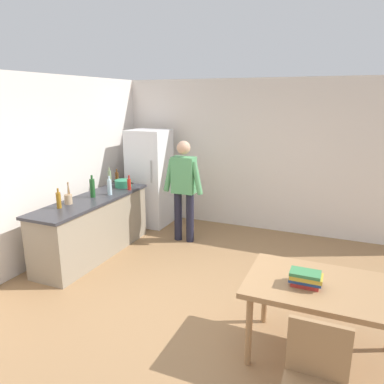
{
  "coord_description": "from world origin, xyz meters",
  "views": [
    {
      "loc": [
        1.43,
        -3.46,
        2.37
      ],
      "look_at": [
        -0.61,
        1.4,
        1.0
      ],
      "focal_mm": 33.98,
      "sensor_mm": 36.0,
      "label": 1
    }
  ],
  "objects_px": {
    "refrigerator": "(150,178)",
    "bottle_oil_amber": "(59,200)",
    "person": "(184,185)",
    "cooking_pot": "(123,183)",
    "book_stack": "(306,278)",
    "chair": "(315,381)",
    "bottle_wine_green": "(92,188)",
    "utensil_jar": "(68,199)",
    "bottle_vinegar_tall": "(110,178)",
    "bottle_beer_brown": "(117,178)",
    "dining_table": "(325,293)",
    "bottle_water_clear": "(110,187)",
    "bottle_sauce_red": "(129,184)"
  },
  "relations": [
    {
      "from": "refrigerator",
      "to": "bottle_oil_amber",
      "type": "height_order",
      "value": "refrigerator"
    },
    {
      "from": "bottle_wine_green",
      "to": "bottle_beer_brown",
      "type": "relative_size",
      "value": 1.31
    },
    {
      "from": "bottle_wine_green",
      "to": "bottle_water_clear",
      "type": "relative_size",
      "value": 1.13
    },
    {
      "from": "book_stack",
      "to": "bottle_water_clear",
      "type": "bearing_deg",
      "value": 154.56
    },
    {
      "from": "dining_table",
      "to": "cooking_pot",
      "type": "bearing_deg",
      "value": 150.49
    },
    {
      "from": "utensil_jar",
      "to": "book_stack",
      "type": "height_order",
      "value": "utensil_jar"
    },
    {
      "from": "chair",
      "to": "bottle_wine_green",
      "type": "relative_size",
      "value": 2.68
    },
    {
      "from": "chair",
      "to": "bottle_vinegar_tall",
      "type": "distance_m",
      "value": 4.63
    },
    {
      "from": "person",
      "to": "utensil_jar",
      "type": "height_order",
      "value": "person"
    },
    {
      "from": "cooking_pot",
      "to": "bottle_water_clear",
      "type": "relative_size",
      "value": 1.33
    },
    {
      "from": "chair",
      "to": "book_stack",
      "type": "distance_m",
      "value": 0.94
    },
    {
      "from": "person",
      "to": "cooking_pot",
      "type": "xyz_separation_m",
      "value": [
        -1.02,
        -0.24,
        -0.02
      ]
    },
    {
      "from": "chair",
      "to": "utensil_jar",
      "type": "bearing_deg",
      "value": 145.05
    },
    {
      "from": "utensil_jar",
      "to": "bottle_vinegar_tall",
      "type": "bearing_deg",
      "value": 95.16
    },
    {
      "from": "dining_table",
      "to": "bottle_wine_green",
      "type": "relative_size",
      "value": 4.12
    },
    {
      "from": "bottle_oil_amber",
      "to": "book_stack",
      "type": "height_order",
      "value": "bottle_oil_amber"
    },
    {
      "from": "bottle_vinegar_tall",
      "to": "bottle_oil_amber",
      "type": "distance_m",
      "value": 1.36
    },
    {
      "from": "refrigerator",
      "to": "bottle_beer_brown",
      "type": "bearing_deg",
      "value": -115.96
    },
    {
      "from": "chair",
      "to": "cooking_pot",
      "type": "xyz_separation_m",
      "value": [
        -3.37,
        2.87,
        0.43
      ]
    },
    {
      "from": "bottle_sauce_red",
      "to": "dining_table",
      "type": "bearing_deg",
      "value": -29.31
    },
    {
      "from": "chair",
      "to": "cooking_pot",
      "type": "height_order",
      "value": "cooking_pot"
    },
    {
      "from": "refrigerator",
      "to": "cooking_pot",
      "type": "relative_size",
      "value": 4.5
    },
    {
      "from": "dining_table",
      "to": "utensil_jar",
      "type": "height_order",
      "value": "utensil_jar"
    },
    {
      "from": "person",
      "to": "chair",
      "type": "distance_m",
      "value": 3.93
    },
    {
      "from": "refrigerator",
      "to": "dining_table",
      "type": "relative_size",
      "value": 1.29
    },
    {
      "from": "chair",
      "to": "book_stack",
      "type": "height_order",
      "value": "chair"
    },
    {
      "from": "person",
      "to": "book_stack",
      "type": "height_order",
      "value": "person"
    },
    {
      "from": "cooking_pot",
      "to": "bottle_oil_amber",
      "type": "relative_size",
      "value": 1.43
    },
    {
      "from": "dining_table",
      "to": "book_stack",
      "type": "bearing_deg",
      "value": -152.74
    },
    {
      "from": "utensil_jar",
      "to": "bottle_vinegar_tall",
      "type": "height_order",
      "value": "same"
    },
    {
      "from": "chair",
      "to": "bottle_oil_amber",
      "type": "relative_size",
      "value": 3.25
    },
    {
      "from": "utensil_jar",
      "to": "bottle_oil_amber",
      "type": "bearing_deg",
      "value": -84.35
    },
    {
      "from": "bottle_sauce_red",
      "to": "book_stack",
      "type": "relative_size",
      "value": 0.85
    },
    {
      "from": "dining_table",
      "to": "cooking_pot",
      "type": "relative_size",
      "value": 3.5
    },
    {
      "from": "bottle_vinegar_tall",
      "to": "bottle_beer_brown",
      "type": "distance_m",
      "value": 0.2
    },
    {
      "from": "utensil_jar",
      "to": "dining_table",
      "type": "bearing_deg",
      "value": -11.78
    },
    {
      "from": "dining_table",
      "to": "book_stack",
      "type": "relative_size",
      "value": 4.94
    },
    {
      "from": "refrigerator",
      "to": "book_stack",
      "type": "xyz_separation_m",
      "value": [
        3.13,
        -2.79,
        -0.08
      ]
    },
    {
      "from": "utensil_jar",
      "to": "bottle_sauce_red",
      "type": "height_order",
      "value": "utensil_jar"
    },
    {
      "from": "bottle_sauce_red",
      "to": "bottle_oil_amber",
      "type": "distance_m",
      "value": 1.3
    },
    {
      "from": "dining_table",
      "to": "cooking_pot",
      "type": "xyz_separation_m",
      "value": [
        -3.37,
        1.91,
        0.29
      ]
    },
    {
      "from": "utensil_jar",
      "to": "bottle_beer_brown",
      "type": "height_order",
      "value": "utensil_jar"
    },
    {
      "from": "chair",
      "to": "cooking_pot",
      "type": "relative_size",
      "value": 2.28
    },
    {
      "from": "refrigerator",
      "to": "bottle_sauce_red",
      "type": "relative_size",
      "value": 7.5
    },
    {
      "from": "utensil_jar",
      "to": "bottle_water_clear",
      "type": "xyz_separation_m",
      "value": [
        0.24,
        0.65,
        0.05
      ]
    },
    {
      "from": "refrigerator",
      "to": "dining_table",
      "type": "xyz_separation_m",
      "value": [
        3.3,
        -2.7,
        -0.23
      ]
    },
    {
      "from": "bottle_beer_brown",
      "to": "bottle_water_clear",
      "type": "bearing_deg",
      "value": -64.29
    },
    {
      "from": "bottle_vinegar_tall",
      "to": "utensil_jar",
      "type": "bearing_deg",
      "value": -84.84
    },
    {
      "from": "bottle_water_clear",
      "to": "bottle_sauce_red",
      "type": "bearing_deg",
      "value": 74.87
    },
    {
      "from": "person",
      "to": "bottle_water_clear",
      "type": "distance_m",
      "value": 1.2
    }
  ]
}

